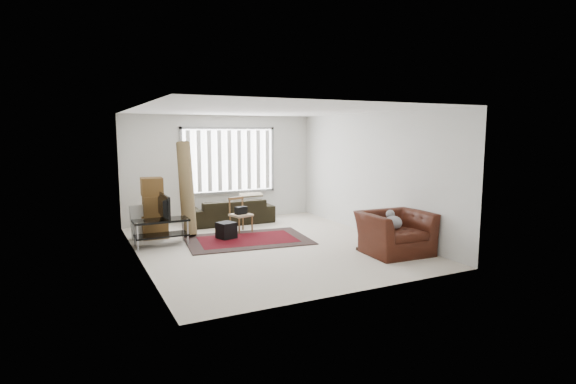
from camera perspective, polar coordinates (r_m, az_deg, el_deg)
name	(u,v)px	position (r m, az deg, el deg)	size (l,w,h in m)	color
room	(260,157)	(9.37, -3.58, 4.43)	(6.00, 6.02, 2.71)	beige
persian_rug	(248,240)	(9.61, -5.14, -6.05)	(2.73, 1.99, 0.02)	black
tv_stand	(161,227)	(9.39, -15.81, -4.27)	(1.08, 0.49, 0.54)	black
tv	(160,207)	(9.32, -15.90, -1.85)	(0.88, 0.11, 0.50)	black
subwoofer	(226,230)	(9.73, -7.85, -4.83)	(0.34, 0.34, 0.34)	black
moving_boxes	(154,210)	(10.12, -16.66, -2.19)	(0.56, 0.51, 1.31)	brown
white_flatpack	(144,222)	(10.15, -17.77, -3.59)	(0.58, 0.08, 0.74)	silver
rolled_rug	(186,188)	(10.18, -12.77, 0.46)	(0.31, 0.31, 2.08)	brown
sofa	(231,208)	(11.33, -7.23, -1.97)	(2.08, 0.90, 0.80)	black
side_chair	(240,213)	(10.32, -6.06, -2.68)	(0.52, 0.52, 0.79)	#907B5E
armchair	(395,230)	(8.71, 13.46, -4.68)	(1.28, 1.13, 0.90)	#3C160C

